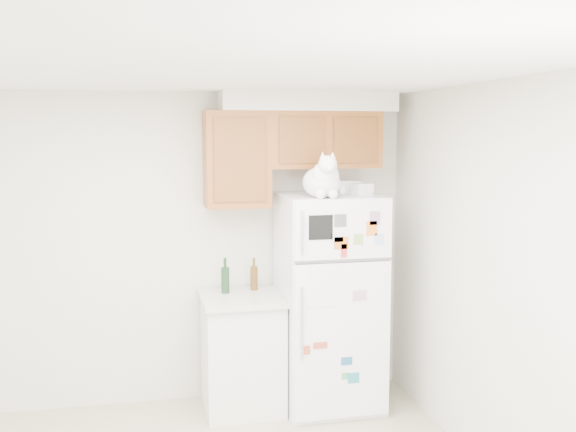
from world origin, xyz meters
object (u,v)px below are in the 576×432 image
object	(u,v)px
storage_box_back	(350,187)
bottle_green	(225,275)
bottle_amber	(254,274)
cat	(323,180)
refrigerator	(329,301)
base_counter	(242,352)
storage_box_front	(362,189)

from	to	relation	value
storage_box_back	bottle_green	world-z (taller)	storage_box_back
storage_box_back	bottle_amber	xyz separation A→B (m)	(-0.77, 0.11, -0.70)
cat	bottle_amber	xyz separation A→B (m)	(-0.45, 0.45, -0.78)
bottle_green	refrigerator	bearing A→B (deg)	-12.69
bottle_amber	storage_box_back	bearing A→B (deg)	-8.36
bottle_green	cat	bearing A→B (deg)	-29.75
refrigerator	storage_box_back	size ratio (longest dim) A/B	9.44
base_counter	cat	world-z (taller)	cat
storage_box_back	bottle_green	size ratio (longest dim) A/B	0.64
cat	storage_box_front	bearing A→B (deg)	22.21
refrigerator	storage_box_front	xyz separation A→B (m)	(0.24, -0.07, 0.89)
storage_box_back	storage_box_front	bearing A→B (deg)	-60.19
refrigerator	bottle_amber	bearing A→B (deg)	157.08
cat	bottle_green	world-z (taller)	cat
refrigerator	cat	distance (m)	1.01
refrigerator	storage_box_front	distance (m)	0.93
storage_box_front	bottle_green	bearing A→B (deg)	147.22
base_counter	bottle_green	bearing A→B (deg)	137.04
base_counter	cat	bearing A→B (deg)	-26.50
cat	base_counter	bearing A→B (deg)	153.50
bottle_amber	bottle_green	bearing A→B (deg)	-166.61
base_counter	bottle_green	world-z (taller)	bottle_green
cat	storage_box_back	xyz separation A→B (m)	(0.32, 0.34, -0.08)
bottle_green	storage_box_back	bearing A→B (deg)	-3.14
storage_box_front	bottle_amber	distance (m)	1.10
base_counter	storage_box_front	size ratio (longest dim) A/B	6.13
bottle_green	bottle_amber	world-z (taller)	bottle_green
base_counter	storage_box_front	distance (m)	1.59
refrigerator	cat	world-z (taller)	cat
storage_box_front	refrigerator	bearing A→B (deg)	144.83
cat	storage_box_front	distance (m)	0.39
base_counter	storage_box_front	xyz separation A→B (m)	(0.93, -0.14, 1.28)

